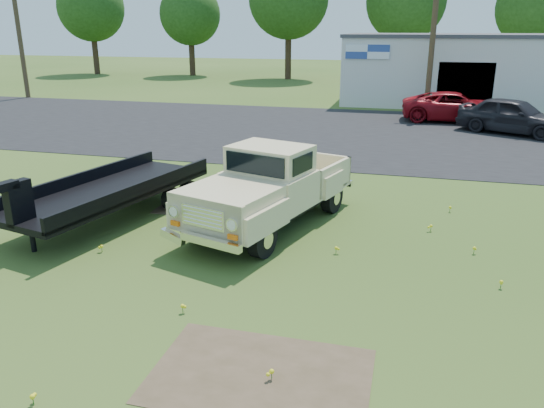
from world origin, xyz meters
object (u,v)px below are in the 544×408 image
Objects in this scene: red_pickup at (455,107)px; dark_sedan at (513,116)px; vintage_pickup_truck at (270,186)px; flatbed_trailer at (109,187)px.

dark_sedan is at bearing -142.16° from red_pickup.
vintage_pickup_truck is 17.46m from red_pickup.
vintage_pickup_truck is 1.04× the size of red_pickup.
red_pickup is at bearing 66.97° from dark_sedan.
dark_sedan is (7.46, 13.91, -0.19)m from vintage_pickup_truck.
vintage_pickup_truck reaches higher than red_pickup.
flatbed_trailer is at bearing 150.41° from red_pickup.
dark_sedan is (2.27, -2.76, 0.07)m from red_pickup.
vintage_pickup_truck is at bearing 179.35° from dark_sedan.
vintage_pickup_truck reaches higher than flatbed_trailer.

